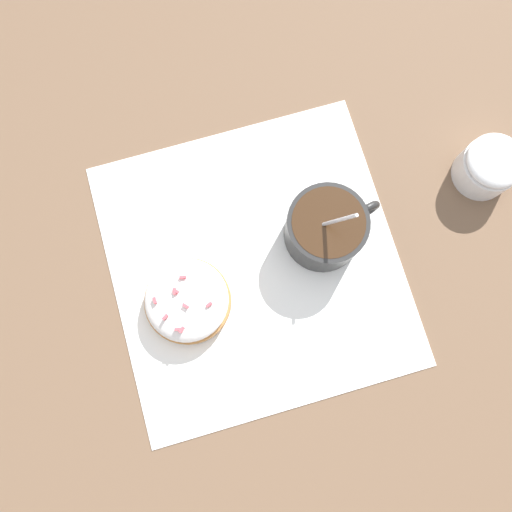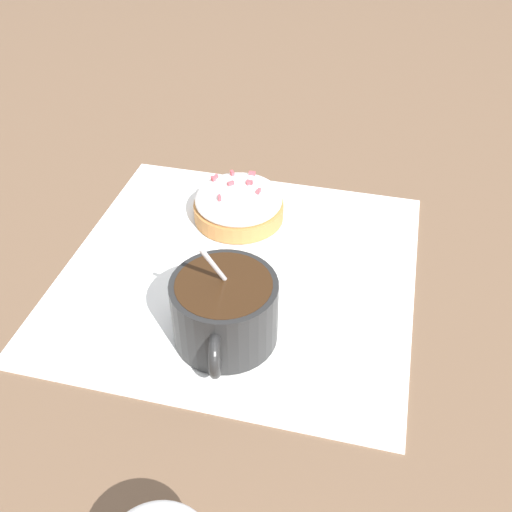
{
  "view_description": "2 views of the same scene",
  "coord_description": "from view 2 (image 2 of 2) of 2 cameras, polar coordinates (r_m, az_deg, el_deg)",
  "views": [
    {
      "loc": [
        -0.04,
        -0.09,
        0.58
      ],
      "look_at": [
        0.0,
        0.0,
        0.03
      ],
      "focal_mm": 35.0,
      "sensor_mm": 36.0,
      "label": 1
    },
    {
      "loc": [
        0.44,
        0.06,
        0.39
      ],
      "look_at": [
        0.01,
        0.02,
        0.03
      ],
      "focal_mm": 42.0,
      "sensor_mm": 36.0,
      "label": 2
    }
  ],
  "objects": [
    {
      "name": "paper_napkin",
      "position": [
        0.6,
        -1.65,
        -1.42
      ],
      "size": [
        0.38,
        0.38,
        0.0
      ],
      "color": "white",
      "rests_on": "ground_plane"
    },
    {
      "name": "frosted_pastry",
      "position": [
        0.65,
        -1.67,
        5.05
      ],
      "size": [
        0.1,
        0.1,
        0.04
      ],
      "color": "#B2753D",
      "rests_on": "paper_napkin"
    },
    {
      "name": "coffee_cup",
      "position": [
        0.51,
        -3.44,
        -5.01
      ],
      "size": [
        0.12,
        0.09,
        0.11
      ],
      "color": "black",
      "rests_on": "paper_napkin"
    },
    {
      "name": "ground_plane",
      "position": [
        0.6,
        -1.65,
        -1.53
      ],
      "size": [
        3.0,
        3.0,
        0.0
      ],
      "primitive_type": "plane",
      "color": "brown"
    }
  ]
}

